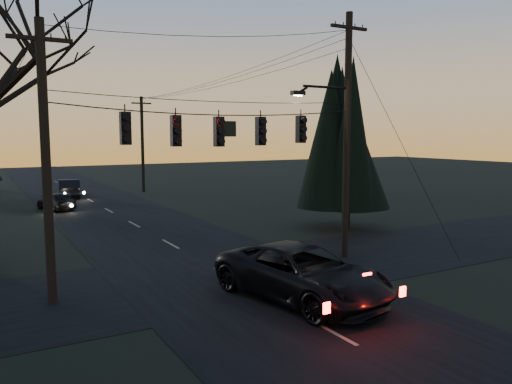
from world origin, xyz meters
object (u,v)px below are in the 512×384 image
sedan_oncoming_a (56,201)px  evergreen_right (348,140)px  suv_near (302,274)px  utility_pole_left (53,303)px  utility_pole_far_r (144,192)px  utility_pole_right (344,257)px  sedan_oncoming_b (69,189)px

sedan_oncoming_a → evergreen_right: bearing=116.2°
suv_near → sedan_oncoming_a: bearing=88.6°
evergreen_right → utility_pole_left: bearing=-162.2°
evergreen_right → sedan_oncoming_a: evergreen_right is taller
utility_pole_far_r → utility_pole_right: bearing=-90.0°
utility_pole_right → sedan_oncoming_a: utility_pole_right is taller
utility_pole_right → utility_pole_far_r: (0.00, 28.00, 0.00)m
utility_pole_left → suv_near: size_ratio=1.41×
evergreen_right → sedan_oncoming_b: bearing=116.9°
suv_near → sedan_oncoming_b: size_ratio=1.34×
utility_pole_left → sedan_oncoming_a: utility_pole_left is taller
utility_pole_far_r → evergreen_right: evergreen_right is taller
utility_pole_far_r → sedan_oncoming_a: 11.66m
suv_near → evergreen_right: bearing=33.1°
sedan_oncoming_b → utility_pole_far_r: bearing=-161.3°
suv_near → sedan_oncoming_b: suv_near is taller
utility_pole_right → evergreen_right: size_ratio=1.17×
utility_pole_right → sedan_oncoming_a: (-8.54, 20.09, 0.63)m
utility_pole_right → utility_pole_far_r: 28.00m
evergreen_right → sedan_oncoming_b: 24.63m
utility_pole_right → sedan_oncoming_b: 27.59m
utility_pole_far_r → suv_near: utility_pole_far_r is taller
utility_pole_left → evergreen_right: bearing=17.8°
utility_pole_left → sedan_oncoming_a: 20.32m
utility_pole_left → evergreen_right: evergreen_right is taller
sedan_oncoming_b → sedan_oncoming_a: bearing=81.9°
utility_pole_far_r → suv_near: (-4.70, -31.59, 0.84)m
sedan_oncoming_a → suv_near: bearing=84.5°
evergreen_right → sedan_oncoming_b: size_ratio=1.89×
utility_pole_left → sedan_oncoming_b: utility_pole_left is taller
suv_near → sedan_oncoming_a: 23.99m
utility_pole_far_r → sedan_oncoming_a: utility_pole_far_r is taller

